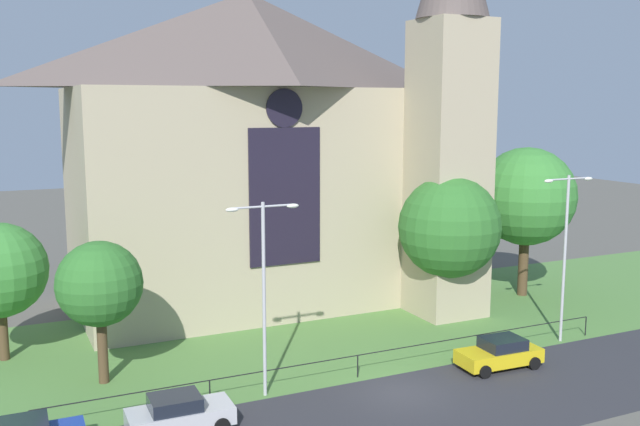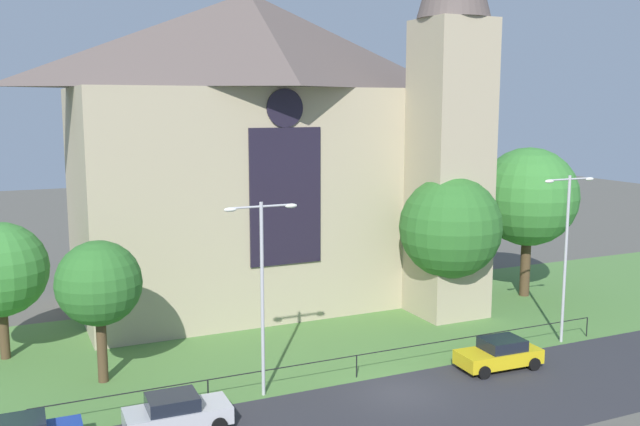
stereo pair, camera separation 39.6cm
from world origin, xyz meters
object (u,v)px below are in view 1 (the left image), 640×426
tree_left_near (99,284)px  parked_car_silver (179,413)px  church_building (264,147)px  tree_right_far (526,197)px  streetlamp_far (566,239)px  tree_right_near (449,227)px  streetlamp_near (264,275)px  parked_car_yellow (500,353)px

tree_left_near → parked_car_silver: size_ratio=1.60×
church_building → tree_left_near: bearing=-140.1°
tree_right_far → streetlamp_far: 9.68m
tree_right_far → tree_right_near: bearing=-162.6°
streetlamp_near → parked_car_silver: 6.78m
parked_car_silver → parked_car_yellow: 16.21m
church_building → tree_right_far: 17.97m
streetlamp_near → parked_car_silver: size_ratio=2.08×
parked_car_yellow → streetlamp_near: bearing=-6.2°
tree_right_near → tree_right_far: tree_right_far is taller
tree_right_far → parked_car_silver: (-26.49, -10.31, -6.08)m
streetlamp_far → parked_car_silver: 22.55m
tree_left_near → streetlamp_near: bearing=-36.0°
tree_right_far → parked_car_silver: bearing=-158.7°
church_building → tree_left_near: 16.50m
streetlamp_near → streetlamp_far: size_ratio=0.95×
church_building → parked_car_silver: bearing=-121.2°
tree_right_far → church_building: bearing=159.6°
tree_right_near → parked_car_yellow: bearing=-106.4°
tree_right_near → parked_car_silver: 20.67m
tree_left_near → tree_right_far: 28.81m
tree_right_near → streetlamp_near: (-14.09, -5.94, -0.16)m
tree_right_near → streetlamp_far: streetlamp_far is taller
parked_car_silver → tree_left_near: bearing=108.4°
church_building → tree_left_near: church_building is taller
tree_right_far → parked_car_silver: 29.07m
tree_left_near → parked_car_yellow: 19.70m
streetlamp_far → parked_car_silver: bearing=-175.2°
streetlamp_near → church_building: bearing=69.1°
tree_left_near → tree_right_near: bearing=3.7°
church_building → streetlamp_far: 19.38m
tree_left_near → streetlamp_far: streetlamp_far is taller
streetlamp_far → parked_car_silver: size_ratio=2.18×
church_building → tree_right_near: (8.53, -8.66, -4.55)m
tree_left_near → streetlamp_far: bearing=-11.0°
tree_right_far → streetlamp_near: 23.70m
parked_car_yellow → tree_left_near: bearing=-17.1°
tree_right_near → streetlamp_far: (3.41, -5.94, 0.07)m
tree_left_near → tree_right_far: bearing=7.7°
tree_left_near → streetlamp_near: 7.92m
tree_right_far → parked_car_silver: tree_right_far is taller
tree_left_near → streetlamp_far: (23.88, -4.63, 1.03)m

